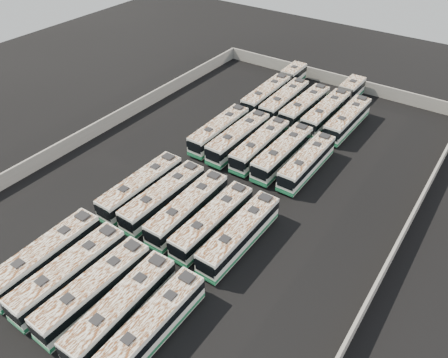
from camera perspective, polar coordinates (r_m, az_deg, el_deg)
ground at (r=56.40m, az=-0.53°, el=-0.79°), size 140.00×140.00×0.00m
perimeter_wall at (r=55.72m, az=-0.54°, el=0.10°), size 45.20×73.20×2.20m
bus_front_far_left at (r=48.30m, az=-22.27°, el=-9.37°), size 2.86×12.62×3.55m
bus_front_left at (r=45.93m, az=-19.52°, el=-11.49°), size 2.84×12.61×3.54m
bus_front_center at (r=43.88m, az=-16.57°, el=-13.67°), size 2.93×12.44×3.49m
bus_front_right at (r=41.94m, az=-13.22°, el=-16.10°), size 2.92×12.36×3.47m
bus_front_far_right at (r=40.38m, az=-9.41°, el=-18.44°), size 2.54×12.02×3.39m
bus_midfront_far_left at (r=54.10m, az=-10.75°, el=-1.05°), size 2.70×12.46×3.51m
bus_midfront_left at (r=52.17m, az=-7.92°, el=-2.37°), size 2.89×12.45×3.49m
bus_midfront_center at (r=50.27m, az=-4.73°, el=-3.89°), size 2.77×12.44×3.50m
bus_midfront_right at (r=48.56m, az=-1.51°, el=-5.58°), size 2.81×12.25×3.44m
bus_midfront_far_right at (r=47.10m, az=2.03°, el=-7.22°), size 2.75×12.43×3.49m
bus_midback_far_left at (r=64.25m, az=-0.63°, el=6.37°), size 2.70×12.23×3.44m
bus_midback_left at (r=62.45m, az=1.92°, el=5.41°), size 2.81×12.62×3.55m
bus_midback_center at (r=61.04m, az=4.74°, el=4.41°), size 2.77×12.31×3.46m
bus_midback_right at (r=59.70m, az=7.67°, el=3.40°), size 2.79×12.60×3.54m
bus_midback_far_right at (r=58.51m, az=10.77°, el=2.16°), size 2.62×12.04×3.39m
bus_back_far_left at (r=77.13m, az=6.74°, el=11.70°), size 2.91×19.14×3.47m
bus_back_left at (r=72.97m, az=7.89°, el=10.08°), size 2.87×12.61×3.54m
bus_back_center at (r=71.74m, az=10.48°, el=9.28°), size 2.92×12.48×3.50m
bus_back_right at (r=73.40m, az=14.26°, el=9.41°), size 2.96×19.41×3.51m
bus_back_far_right at (r=69.57m, az=15.81°, el=7.47°), size 2.79×12.27×3.45m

